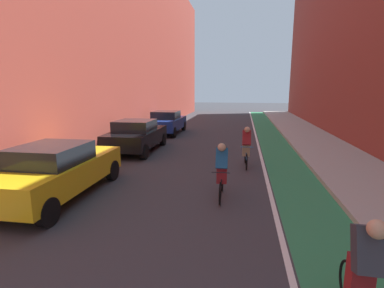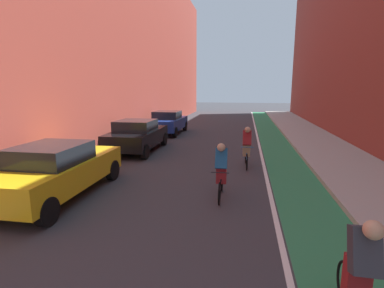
% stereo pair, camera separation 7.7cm
% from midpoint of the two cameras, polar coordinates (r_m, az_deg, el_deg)
% --- Properties ---
extents(ground_plane, '(98.37, 98.37, 0.00)m').
position_cam_midpoint_polar(ground_plane, '(14.29, 2.53, -1.28)').
color(ground_plane, '#38383D').
extents(bike_lane_paint, '(1.60, 44.71, 0.00)m').
position_cam_midpoint_polar(bike_lane_paint, '(16.22, 15.92, -0.22)').
color(bike_lane_paint, '#2D8451').
rests_on(bike_lane_paint, ground).
extents(lane_divider_stripe, '(0.12, 44.71, 0.00)m').
position_cam_midpoint_polar(lane_divider_stripe, '(16.15, 12.75, -0.11)').
color(lane_divider_stripe, white).
rests_on(lane_divider_stripe, ground).
extents(sidewalk_right, '(3.03, 44.71, 0.14)m').
position_cam_midpoint_polar(sidewalk_right, '(16.62, 23.90, -0.24)').
color(sidewalk_right, '#A8A59E').
rests_on(sidewalk_right, ground).
extents(building_facade_left, '(3.00, 44.71, 12.64)m').
position_cam_midpoint_polar(building_facade_left, '(18.03, -17.48, 21.01)').
color(building_facade_left, brown).
rests_on(building_facade_left, ground).
extents(building_facade_right, '(2.40, 40.71, 13.18)m').
position_cam_midpoint_polar(building_facade_right, '(19.42, 32.30, 19.93)').
color(building_facade_right, brown).
rests_on(building_facade_right, ground).
extents(parked_sedan_yellow_cab, '(1.94, 4.49, 1.53)m').
position_cam_midpoint_polar(parked_sedan_yellow_cab, '(8.89, -25.36, -4.69)').
color(parked_sedan_yellow_cab, yellow).
rests_on(parked_sedan_yellow_cab, ground).
extents(parked_sedan_black, '(2.03, 4.31, 1.53)m').
position_cam_midpoint_polar(parked_sedan_black, '(14.24, -11.02, 1.71)').
color(parked_sedan_black, black).
rests_on(parked_sedan_black, ground).
extents(parked_sedan_blue, '(1.91, 4.23, 1.53)m').
position_cam_midpoint_polar(parked_sedan_blue, '(19.57, -5.12, 4.32)').
color(parked_sedan_blue, navy).
rests_on(parked_sedan_blue, ground).
extents(cyclist_mid, '(0.48, 1.66, 1.58)m').
position_cam_midpoint_polar(cyclist_mid, '(4.37, 30.33, -21.10)').
color(cyclist_mid, black).
rests_on(cyclist_mid, ground).
extents(cyclist_trailing, '(0.48, 1.66, 1.59)m').
position_cam_midpoint_polar(cyclist_trailing, '(8.06, 5.60, -5.06)').
color(cyclist_trailing, black).
rests_on(cyclist_trailing, ground).
extents(cyclist_far, '(0.48, 1.68, 1.60)m').
position_cam_midpoint_polar(cyclist_far, '(11.40, 10.47, -0.45)').
color(cyclist_far, black).
rests_on(cyclist_far, ground).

